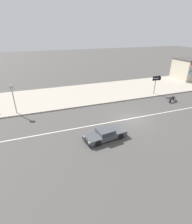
% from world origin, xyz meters
% --- Properties ---
extents(ground_plane, '(160.00, 160.00, 0.00)m').
position_xyz_m(ground_plane, '(0.00, 0.00, 0.00)').
color(ground_plane, '#4C4947').
extents(lane_centre_stripe, '(50.40, 0.14, 0.01)m').
position_xyz_m(lane_centre_stripe, '(0.00, 0.00, 0.00)').
color(lane_centre_stripe, silver).
rests_on(lane_centre_stripe, ground).
extents(kerb_strip, '(68.00, 10.00, 0.15)m').
position_xyz_m(kerb_strip, '(0.00, 10.34, 0.07)').
color(kerb_strip, '#ADA393').
rests_on(kerb_strip, ground).
extents(sedan_dark_grey_1, '(4.38, 2.18, 1.06)m').
position_xyz_m(sedan_dark_grey_1, '(-4.52, -2.86, 0.53)').
color(sedan_dark_grey_1, '#47494F').
rests_on(sedan_dark_grey_1, ground).
extents(motorcycle_0, '(1.77, 1.11, 0.80)m').
position_xyz_m(motorcycle_0, '(8.66, 2.83, 0.43)').
color(motorcycle_0, black).
rests_on(motorcycle_0, ground).
extents(street_clock, '(0.60, 0.22, 3.67)m').
position_xyz_m(street_clock, '(-13.00, 6.15, 2.83)').
color(street_clock, '#9E9EA3').
rests_on(street_clock, kerb_strip).
extents(arrow_signboard, '(1.63, 0.77, 2.98)m').
position_xyz_m(arrow_signboard, '(8.60, 6.25, 2.63)').
color(arrow_signboard, '#4C4C51').
rests_on(arrow_signboard, kerb_strip).
extents(shopfront_corner_warung, '(4.50, 5.67, 4.16)m').
position_xyz_m(shopfront_corner_warung, '(20.40, 12.11, 2.24)').
color(shopfront_corner_warung, beige).
rests_on(shopfront_corner_warung, kerb_strip).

